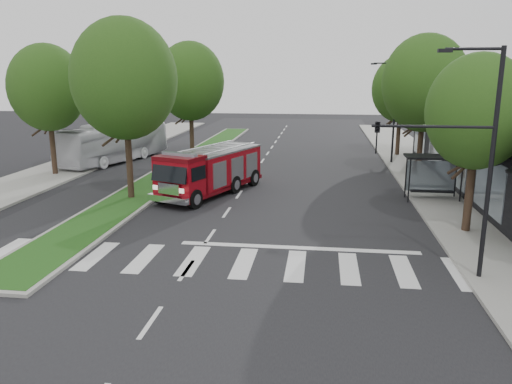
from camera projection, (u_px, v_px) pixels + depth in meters
The scene contains 15 objects.
ground at pixel (210, 236), 22.38m from camera, with size 140.00×140.00×0.00m, color black.
sidewalk_right at pixel (446, 192), 30.42m from camera, with size 5.00×80.00×0.15m, color gray.
sidewalk_left at pixel (33, 180), 33.84m from camera, with size 5.00×80.00×0.15m, color gray.
median at pixel (186, 162), 40.48m from camera, with size 3.00×50.00×0.15m.
bus_shelter at pixel (433, 165), 28.34m from camera, with size 3.20×1.60×2.61m.
tree_right_near at pixel (478, 112), 21.57m from camera, with size 4.40×4.40×8.05m.
tree_right_mid at pixel (425, 83), 32.91m from camera, with size 5.60×5.60×9.72m.
tree_right_far at pixel (401, 89), 42.71m from camera, with size 5.00×5.00×8.73m.
tree_median_near at pixel (124, 79), 27.34m from camera, with size 5.80×5.80×10.16m.
tree_median_far at pixel (190, 81), 40.92m from camera, with size 5.60×5.60×9.72m.
tree_left_mid at pixel (47, 88), 34.29m from camera, with size 5.20×5.20×9.16m.
streetlight_right_near at pixel (465, 149), 16.70m from camera, with size 4.08×0.22×8.00m.
streetlight_right_far at pixel (393, 108), 39.31m from camera, with size 2.11×0.20×8.00m.
fire_engine at pixel (211, 171), 29.93m from camera, with size 5.43×8.81×2.94m.
city_bus at pixel (115, 143), 40.96m from camera, with size 2.67×11.42×3.18m, color silver.
Camera 1 is at (4.82, -20.85, 7.14)m, focal length 35.00 mm.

